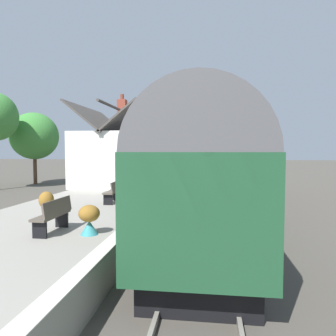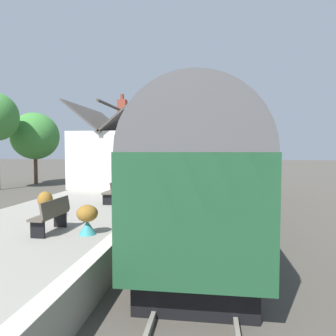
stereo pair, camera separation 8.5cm
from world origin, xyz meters
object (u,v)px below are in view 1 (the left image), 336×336
(tree_behind_building, at_px, (34,136))
(planter_edge_far, at_px, (46,204))
(planter_edge_near, at_px, (89,219))
(lamp_post_platform, at_px, (170,143))
(station_building, at_px, (116,157))
(bench_near_building, at_px, (53,214))
(bench_by_lamp, at_px, (113,191))
(planter_bench_left, at_px, (157,171))
(bench_platform_end, at_px, (165,169))
(station_sign_board, at_px, (172,162))
(planter_under_sign, at_px, (149,172))
(planter_by_door, at_px, (135,168))
(train, at_px, (205,166))
(planter_bench_right, at_px, (149,170))

(tree_behind_building, bearing_deg, planter_edge_far, -148.51)
(planter_edge_near, relative_size, lamp_post_platform, 0.20)
(station_building, xyz_separation_m, bench_near_building, (-11.18, -1.71, -1.25))
(bench_by_lamp, xyz_separation_m, planter_bench_left, (12.74, 0.29, -0.04))
(bench_platform_end, relative_size, station_sign_board, 0.90)
(planter_under_sign, height_order, planter_by_door, planter_by_door)
(bench_by_lamp, bearing_deg, planter_edge_near, -169.82)
(train, xyz_separation_m, planter_edge_near, (-7.98, 2.82, -0.94))
(planter_edge_near, bearing_deg, planter_bench_left, 3.73)
(planter_bench_left, relative_size, planter_by_door, 1.04)
(bench_near_building, height_order, planter_by_door, bench_near_building)
(train, xyz_separation_m, station_building, (3.27, 5.53, 0.39))
(planter_bench_left, height_order, planter_under_sign, planter_bench_left)
(train, xyz_separation_m, planter_edge_far, (-6.34, 4.87, -0.89))
(station_building, xyz_separation_m, planter_by_door, (10.05, 1.22, -1.25))
(bench_by_lamp, xyz_separation_m, lamp_post_platform, (9.76, -1.09, 2.18))
(planter_by_door, bearing_deg, station_building, -173.09)
(planter_bench_left, bearing_deg, bench_near_building, -179.52)
(bench_by_lamp, height_order, planter_edge_far, bench_by_lamp)
(planter_bench_right, bearing_deg, train, -156.49)
(bench_by_lamp, height_order, tree_behind_building, tree_behind_building)
(bench_near_building, bearing_deg, station_sign_board, -3.71)
(bench_by_lamp, relative_size, planter_bench_right, 1.96)
(train, xyz_separation_m, tree_behind_building, (10.32, 15.08, 2.03))
(station_building, relative_size, tree_behind_building, 0.98)
(planter_edge_near, xyz_separation_m, planter_bench_right, (19.81, 2.33, -0.05))
(lamp_post_platform, distance_m, station_sign_board, 2.93)
(planter_edge_near, distance_m, planter_by_door, 21.65)
(train, height_order, bench_near_building, train)
(planter_edge_far, relative_size, planter_edge_near, 1.12)
(planter_edge_far, height_order, planter_by_door, planter_edge_far)
(planter_bench_right, bearing_deg, tree_behind_building, 98.68)
(station_building, bearing_deg, planter_edge_far, -176.11)
(station_sign_board, bearing_deg, planter_bench_right, 41.19)
(bench_near_building, height_order, planter_edge_far, bench_near_building)
(planter_edge_far, distance_m, station_sign_board, 15.57)
(planter_bench_left, bearing_deg, station_sign_board, -109.82)
(planter_by_door, height_order, station_sign_board, station_sign_board)
(planter_bench_left, bearing_deg, train, -157.37)
(planter_edge_far, bearing_deg, planter_under_sign, -0.77)
(train, distance_m, planter_edge_near, 8.51)
(planter_under_sign, height_order, station_sign_board, station_sign_board)
(planter_under_sign, height_order, tree_behind_building, tree_behind_building)
(train, height_order, planter_bench_left, train)
(bench_near_building, bearing_deg, planter_bench_right, 3.86)
(planter_edge_near, distance_m, station_sign_board, 17.05)
(tree_behind_building, bearing_deg, planter_bench_left, -94.18)
(station_building, relative_size, bench_near_building, 4.42)
(bench_near_building, distance_m, planter_bench_right, 19.80)
(bench_platform_end, relative_size, lamp_post_platform, 0.37)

